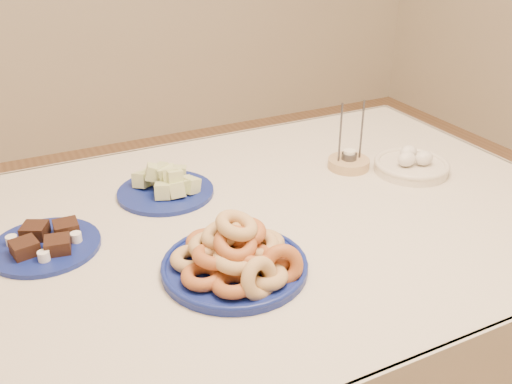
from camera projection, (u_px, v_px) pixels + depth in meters
dining_table at (247, 257)px, 1.43m from camera, size 1.71×1.11×0.75m
donut_platter at (237, 257)px, 1.17m from camera, size 0.36×0.36×0.14m
melon_plate at (167, 186)px, 1.50m from camera, size 0.32×0.32×0.09m
brownie_plate at (45, 243)px, 1.26m from camera, size 0.28×0.28×0.04m
candle_holder at (349, 162)px, 1.65m from camera, size 0.13×0.13×0.20m
egg_bowl at (411, 165)px, 1.62m from camera, size 0.23×0.23×0.07m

